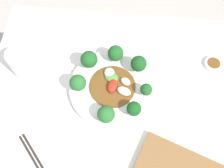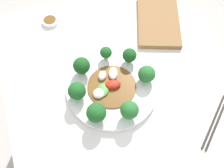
{
  "view_description": "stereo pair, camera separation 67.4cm",
  "coord_description": "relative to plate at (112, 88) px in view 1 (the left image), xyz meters",
  "views": [
    {
      "loc": [
        -0.04,
        0.34,
        1.55
      ],
      "look_at": [
        0.0,
        -0.04,
        0.76
      ],
      "focal_mm": 42.0,
      "sensor_mm": 36.0,
      "label": 1
    },
    {
      "loc": [
        0.39,
        -0.17,
        1.49
      ],
      "look_at": [
        0.0,
        -0.04,
        0.76
      ],
      "focal_mm": 42.0,
      "sensor_mm": 36.0,
      "label": 2
    }
  ],
  "objects": [
    {
      "name": "chopsticks",
      "position": [
        0.21,
        0.27,
        -0.01
      ],
      "size": [
        0.15,
        0.16,
        0.01
      ],
      "color": "#2D2823",
      "rests_on": "table"
    },
    {
      "name": "sauce_dish",
      "position": [
        -0.36,
        -0.13,
        -0.0
      ],
      "size": [
        0.06,
        0.06,
        0.02
      ],
      "color": "white",
      "rests_on": "table"
    },
    {
      "name": "broccoli_north",
      "position": [
        0.01,
        0.11,
        0.04
      ],
      "size": [
        0.06,
        0.06,
        0.06
      ],
      "color": "#89B76B",
      "rests_on": "plate"
    },
    {
      "name": "table",
      "position": [
        -0.0,
        0.04,
        -0.37
      ],
      "size": [
        0.9,
        0.78,
        0.72
      ],
      "color": "silver",
      "rests_on": "ground_plane"
    },
    {
      "name": "broccoli_south",
      "position": [
        -0.0,
        -0.11,
        0.05
      ],
      "size": [
        0.06,
        0.06,
        0.06
      ],
      "color": "#89B76B",
      "rests_on": "plate"
    },
    {
      "name": "broccoli_northwest",
      "position": [
        -0.08,
        0.09,
        0.05
      ],
      "size": [
        0.05,
        0.05,
        0.06
      ],
      "color": "#7AAD5B",
      "rests_on": "plate"
    },
    {
      "name": "drinking_glass",
      "position": [
        0.32,
        -0.04,
        0.04
      ],
      "size": [
        0.08,
        0.08,
        0.11
      ],
      "color": "silver",
      "rests_on": "table"
    },
    {
      "name": "broccoli_west",
      "position": [
        -0.11,
        0.02,
        0.04
      ],
      "size": [
        0.04,
        0.04,
        0.05
      ],
      "color": "#89B76B",
      "rests_on": "plate"
    },
    {
      "name": "broccoli_southeast",
      "position": [
        0.09,
        -0.08,
        0.05
      ],
      "size": [
        0.06,
        0.06,
        0.07
      ],
      "color": "#70A356",
      "rests_on": "plate"
    },
    {
      "name": "stirfry_center",
      "position": [
        -0.01,
        -0.01,
        0.02
      ],
      "size": [
        0.16,
        0.16,
        0.02
      ],
      "color": "brown",
      "rests_on": "plate"
    },
    {
      "name": "broccoli_southwest",
      "position": [
        -0.08,
        -0.08,
        0.05
      ],
      "size": [
        0.06,
        0.06,
        0.07
      ],
      "color": "#70A356",
      "rests_on": "plate"
    },
    {
      "name": "ground_plane",
      "position": [
        -0.0,
        0.04,
        -0.73
      ],
      "size": [
        8.0,
        8.0,
        0.0
      ],
      "primitive_type": "plane",
      "color": "#B7B2A8"
    },
    {
      "name": "broccoli_east",
      "position": [
        0.11,
        0.02,
        0.05
      ],
      "size": [
        0.06,
        0.06,
        0.07
      ],
      "color": "#89B76B",
      "rests_on": "plate"
    },
    {
      "name": "plate",
      "position": [
        0.0,
        0.0,
        0.0
      ],
      "size": [
        0.3,
        0.3,
        0.02
      ],
      "color": "white",
      "rests_on": "table"
    }
  ]
}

